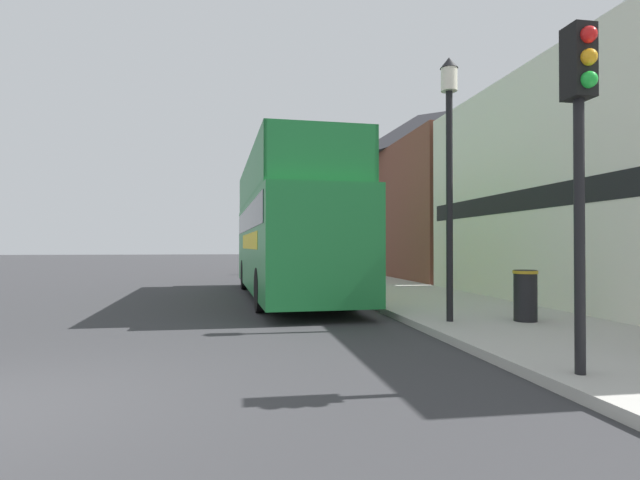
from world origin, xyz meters
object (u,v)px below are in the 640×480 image
(parked_car_ahead_of_bus, at_px, (284,264))
(lamp_post_second, at_px, (344,196))
(lamp_post_nearest, at_px, (449,141))
(tour_bus, at_px, (288,237))
(lamp_post_third, at_px, (303,216))
(traffic_signal, at_px, (580,119))
(litter_bin, at_px, (525,294))

(parked_car_ahead_of_bus, xyz_separation_m, lamp_post_second, (1.77, -5.81, 2.82))
(parked_car_ahead_of_bus, bearing_deg, lamp_post_nearest, -82.37)
(tour_bus, distance_m, parked_car_ahead_of_bus, 9.16)
(lamp_post_third, bearing_deg, lamp_post_nearest, -89.17)
(lamp_post_second, bearing_deg, parked_car_ahead_of_bus, 106.90)
(traffic_signal, height_order, lamp_post_nearest, lamp_post_nearest)
(parked_car_ahead_of_bus, height_order, traffic_signal, traffic_signal)
(traffic_signal, relative_size, lamp_post_second, 0.81)
(litter_bin, bearing_deg, parked_car_ahead_of_bus, 101.71)
(lamp_post_second, height_order, litter_bin, lamp_post_second)
(tour_bus, relative_size, lamp_post_third, 2.38)
(lamp_post_third, distance_m, litter_bin, 19.65)
(traffic_signal, xyz_separation_m, lamp_post_second, (0.23, 13.65, 0.46))
(tour_bus, xyz_separation_m, lamp_post_nearest, (2.52, -6.34, 1.77))
(lamp_post_second, height_order, lamp_post_third, lamp_post_second)
(lamp_post_third, bearing_deg, traffic_signal, -89.89)
(parked_car_ahead_of_bus, bearing_deg, lamp_post_second, -72.03)
(tour_bus, distance_m, lamp_post_third, 13.09)
(tour_bus, relative_size, lamp_post_second, 2.22)
(traffic_signal, bearing_deg, parked_car_ahead_of_bus, 94.51)
(tour_bus, height_order, lamp_post_nearest, lamp_post_nearest)
(lamp_post_nearest, bearing_deg, parked_car_ahead_of_bus, 96.56)
(parked_car_ahead_of_bus, bearing_deg, litter_bin, -77.22)
(traffic_signal, height_order, lamp_post_second, lamp_post_second)
(tour_bus, bearing_deg, litter_bin, -60.97)
(tour_bus, distance_m, lamp_post_nearest, 7.05)
(lamp_post_third, xyz_separation_m, litter_bin, (1.75, -19.39, -2.67))
(litter_bin, bearing_deg, lamp_post_nearest, 170.81)
(lamp_post_nearest, relative_size, litter_bin, 5.18)
(traffic_signal, height_order, litter_bin, traffic_signal)
(lamp_post_nearest, distance_m, lamp_post_second, 9.58)
(traffic_signal, bearing_deg, lamp_post_third, 90.11)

